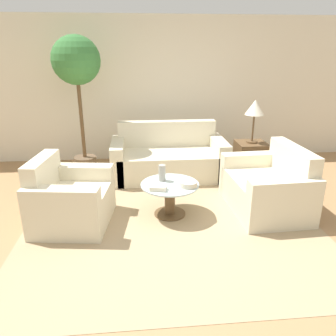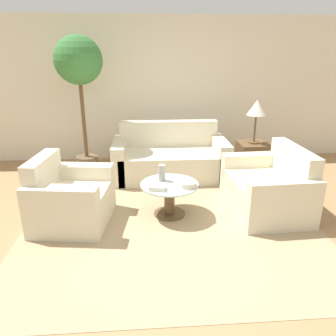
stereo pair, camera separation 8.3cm
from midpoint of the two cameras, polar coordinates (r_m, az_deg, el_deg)
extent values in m
plane|color=#9E754C|center=(3.77, 1.90, -12.42)|extent=(14.00, 14.00, 0.00)
cube|color=beige|center=(6.27, -1.57, 13.38)|extent=(10.00, 0.06, 2.60)
cube|color=tan|center=(4.30, -0.24, -8.00)|extent=(3.53, 3.68, 0.01)
cube|color=beige|center=(5.45, -0.29, 0.70)|extent=(1.66, 0.92, 0.44)
cube|color=beige|center=(5.73, -0.62, 3.93)|extent=(1.66, 0.18, 0.87)
cube|color=beige|center=(5.41, -9.10, 1.31)|extent=(0.20, 0.92, 0.62)
cube|color=beige|center=(5.55, 8.30, 1.83)|extent=(0.20, 0.92, 0.62)
cube|color=beige|center=(4.18, -16.65, -6.41)|extent=(0.93, 0.85, 0.44)
cube|color=beige|center=(4.22, -21.20, -3.78)|extent=(0.27, 0.76, 0.84)
cube|color=beige|center=(3.83, -18.48, -7.65)|extent=(0.86, 0.31, 0.62)
cube|color=beige|center=(4.47, -15.33, -3.28)|extent=(0.86, 0.31, 0.62)
cube|color=beige|center=(4.52, 15.91, -4.30)|extent=(0.92, 1.07, 0.44)
cube|color=beige|center=(4.59, 20.10, -1.61)|extent=(0.23, 1.04, 0.85)
cube|color=beige|center=(4.92, 13.68, -0.93)|extent=(0.88, 0.24, 0.62)
cube|color=beige|center=(4.06, 18.86, -6.06)|extent=(0.88, 0.24, 0.62)
cylinder|color=brown|center=(4.30, -0.24, -7.93)|extent=(0.41, 0.41, 0.02)
cylinder|color=brown|center=(4.21, -0.25, -5.59)|extent=(0.13, 0.13, 0.41)
cylinder|color=#B2C6C6|center=(4.12, -0.25, -2.90)|extent=(0.74, 0.74, 0.02)
cube|color=brown|center=(5.62, 13.72, 1.48)|extent=(0.48, 0.48, 0.58)
cylinder|color=brown|center=(5.54, 13.97, 4.46)|extent=(0.18, 0.18, 0.02)
cylinder|color=brown|center=(5.48, 14.17, 6.76)|extent=(0.03, 0.03, 0.43)
cone|color=beige|center=(5.42, 14.47, 10.20)|extent=(0.30, 0.30, 0.24)
cylinder|color=brown|center=(5.85, -14.56, 0.59)|extent=(0.38, 0.38, 0.28)
cylinder|color=brown|center=(5.64, -15.29, 8.53)|extent=(0.06, 0.06, 1.37)
sphere|color=#387538|center=(5.54, -16.16, 17.61)|extent=(0.76, 0.76, 0.76)
cylinder|color=#9E998E|center=(4.18, -1.62, -0.85)|extent=(0.09, 0.09, 0.21)
cylinder|color=beige|center=(4.03, 2.98, -2.82)|extent=(0.21, 0.21, 0.07)
cube|color=beige|center=(3.93, -2.32, -3.49)|extent=(0.22, 0.16, 0.05)
camera|label=1|loc=(0.04, -90.56, -0.20)|focal=35.00mm
camera|label=2|loc=(0.04, 89.44, 0.20)|focal=35.00mm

